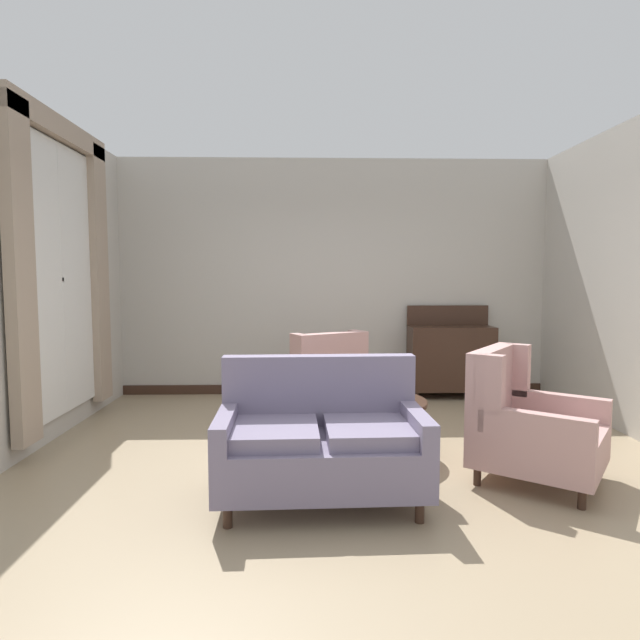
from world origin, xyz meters
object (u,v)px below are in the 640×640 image
object	(u,v)px
coffee_table	(373,409)
sideboard	(451,357)
settee	(321,442)
armchair_far_left	(528,426)
armchair_back_corner	(318,380)
porcelain_vase	(373,384)

from	to	relation	value
coffee_table	sideboard	bearing A→B (deg)	59.81
coffee_table	settee	world-z (taller)	settee
armchair_far_left	sideboard	xyz separation A→B (m)	(0.17, 2.75, 0.10)
settee	coffee_table	bearing A→B (deg)	60.78
settee	armchair_back_corner	distance (m)	2.17
coffee_table	armchair_back_corner	bearing A→B (deg)	109.21
coffee_table	settee	xyz separation A→B (m)	(-0.47, -0.91, 0.01)
coffee_table	settee	distance (m)	1.02
armchair_back_corner	armchair_far_left	distance (m)	2.40
coffee_table	sideboard	distance (m)	2.52
coffee_table	porcelain_vase	world-z (taller)	porcelain_vase
coffee_table	porcelain_vase	xyz separation A→B (m)	(-0.00, -0.03, 0.22)
porcelain_vase	sideboard	world-z (taller)	sideboard
sideboard	armchair_back_corner	bearing A→B (deg)	-151.90
coffee_table	armchair_back_corner	distance (m)	1.34
porcelain_vase	armchair_far_left	xyz separation A→B (m)	(1.11, -0.55, -0.21)
porcelain_vase	sideboard	size ratio (longest dim) A/B	0.28
porcelain_vase	armchair_back_corner	bearing A→B (deg)	108.58
armchair_far_left	sideboard	size ratio (longest dim) A/B	1.01
settee	sideboard	distance (m)	3.54
settee	armchair_far_left	size ratio (longest dim) A/B	1.20
settee	armchair_back_corner	xyz separation A→B (m)	(0.03, 2.17, -0.00)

